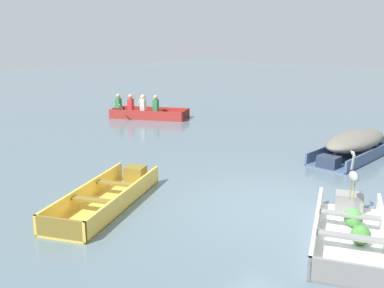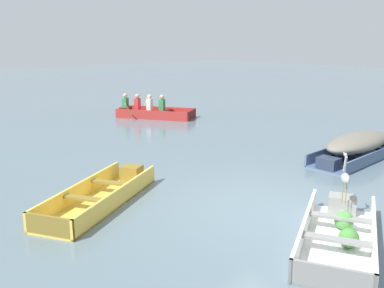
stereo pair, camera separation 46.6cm
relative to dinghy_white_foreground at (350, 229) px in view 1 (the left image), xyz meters
name	(u,v)px [view 1 (the left image)]	position (x,y,z in m)	size (l,w,h in m)	color
ground_plane	(270,205)	(0.24, 1.67, -0.13)	(80.00, 80.00, 0.00)	slate
dinghy_white_foreground	(350,229)	(0.00, 0.00, 0.00)	(2.98, 2.16, 0.35)	white
skiff_yellow_near_moored	(109,196)	(-1.83, 3.94, 0.00)	(3.14, 2.26, 0.37)	#E5BC47
skiff_slate_blue_mid_moored	(355,143)	(4.63, 2.05, 0.25)	(3.33, 1.12, 0.68)	#475B7F
rowboat_red_with_crew	(144,112)	(4.39, 10.60, 0.11)	(2.64, 3.13, 0.92)	#AD2D28
heron_on_dinghy	(354,175)	(0.65, 0.31, 0.68)	(0.40, 0.35, 0.84)	olive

